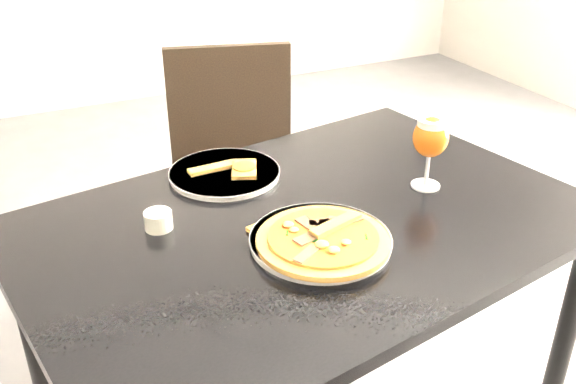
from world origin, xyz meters
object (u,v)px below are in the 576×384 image
dining_table (308,253)px  beer_glass (431,138)px  chair_far (236,180)px  pizza (324,239)px

dining_table → beer_glass: (0.32, 0.01, 0.21)m
dining_table → chair_far: (0.10, 0.70, -0.16)m
pizza → dining_table: bearing=76.4°
chair_far → beer_glass: bearing=-56.6°
pizza → beer_glass: size_ratio=1.54×
chair_far → pizza: bearing=-83.1°
dining_table → beer_glass: 0.38m
chair_far → pizza: chair_far is taller
pizza → beer_glass: (0.35, 0.13, 0.10)m
chair_far → beer_glass: (0.22, -0.68, 0.37)m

